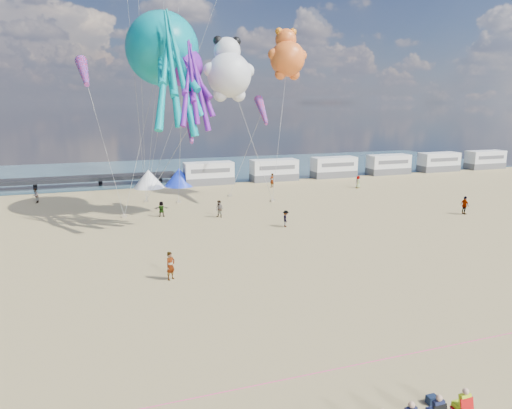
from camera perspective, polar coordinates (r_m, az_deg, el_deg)
name	(u,v)px	position (r m, az deg, el deg)	size (l,w,h in m)	color
ground	(270,320)	(23.97, 1.77, -14.25)	(120.00, 120.00, 0.00)	tan
water	(152,171)	(76.17, -12.86, 4.11)	(120.00, 120.00, 0.00)	#32525F
motorhome_0	(209,173)	(62.23, -5.94, 3.90)	(6.60, 2.50, 3.00)	silver
motorhome_1	(274,170)	(64.96, 2.28, 4.32)	(6.60, 2.50, 3.00)	silver
motorhome_2	(334,167)	(68.91, 9.70, 4.62)	(6.60, 2.50, 3.00)	silver
motorhome_3	(388,164)	(73.87, 16.23, 4.83)	(6.60, 2.50, 3.00)	silver
motorhome_4	(439,162)	(79.66, 21.88, 4.96)	(6.60, 2.50, 3.00)	silver
motorhome_5	(485,160)	(86.11, 26.72, 5.03)	(6.60, 2.50, 3.00)	silver
tent_white	(149,179)	(61.04, -13.28, 3.17)	(4.00, 4.00, 2.40)	white
tent_blue	(179,177)	(61.53, -9.57, 3.41)	(4.00, 4.00, 2.40)	#1933CC
cooler_navy	(432,400)	(19.37, 21.14, -21.79)	(0.38, 0.28, 0.30)	#121E39
rope_line	(313,374)	(19.98, 7.11, -20.25)	(0.03, 0.03, 34.00)	#F2338C
standing_person	(171,266)	(29.15, -10.64, -7.54)	(0.66, 0.43, 1.81)	tan
beachgoer_1	(36,196)	(55.88, -25.85, 1.00)	(0.81, 0.53, 1.65)	#7F6659
beachgoer_2	(286,219)	(40.72, 3.73, -1.77)	(0.73, 0.57, 1.49)	#7F6659
beachgoer_3	(465,205)	(49.66, 24.63, -0.09)	(1.18, 0.68, 1.82)	#7F6659
beachgoer_4	(161,209)	(45.19, -11.74, -0.55)	(0.89, 0.37, 1.53)	#7F6659
beachgoer_5	(272,180)	(59.74, 2.00, 3.04)	(1.72, 0.55, 1.86)	#7F6659
beachgoer_6	(358,182)	(60.72, 12.65, 2.77)	(0.58, 0.38, 1.60)	#7F6659
beachgoer_7	(219,209)	(43.98, -4.59, -0.57)	(0.82, 0.54, 1.69)	#7F6659
sandbag_a	(124,217)	(45.78, -16.13, -1.46)	(0.50, 0.35, 0.22)	gray
sandbag_b	(179,202)	(51.14, -9.66, 0.31)	(0.50, 0.35, 0.22)	gray
sandbag_c	(273,200)	(51.24, 2.08, 0.51)	(0.50, 0.35, 0.22)	gray
sandbag_d	(230,196)	(54.01, -3.30, 1.12)	(0.50, 0.35, 0.22)	gray
sandbag_e	(146,201)	(52.30, -13.58, 0.41)	(0.50, 0.35, 0.22)	gray
kite_octopus_teal	(162,49)	(45.45, -11.70, 18.50)	(4.99, 11.64, 13.30)	#038A91
kite_octopus_purple	(183,66)	(43.84, -9.16, 16.70)	(3.66, 8.54, 9.77)	#651694
kite_panda	(229,75)	(42.85, -3.37, 15.84)	(4.84, 4.55, 6.83)	silver
kite_teddy_orange	(287,59)	(52.59, 3.95, 17.71)	(4.66, 4.38, 6.57)	orange
windsock_left	(84,72)	(43.56, -20.72, 15.22)	(1.10, 6.82, 6.82)	red
windsock_mid	(262,111)	(49.74, 0.80, 11.61)	(1.00, 5.80, 5.80)	red
windsock_right	(190,126)	(44.96, -8.27, 9.64)	(0.90, 5.69, 5.69)	red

